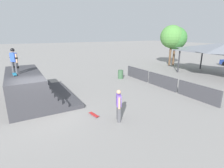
{
  "coord_description": "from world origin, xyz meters",
  "views": [
    {
      "loc": [
        9.59,
        -0.88,
        4.3
      ],
      "look_at": [
        -0.18,
        4.61,
        1.06
      ],
      "focal_mm": 28.0,
      "sensor_mm": 36.0,
      "label": 1
    }
  ],
  "objects_px": {
    "skater_on_deck": "(14,59)",
    "skateboard_on_deck": "(15,74)",
    "skateboard_on_ground": "(94,115)",
    "tree_beside_pavilion": "(175,38)",
    "trash_bin": "(121,74)",
    "bystander_walking": "(119,104)",
    "tree_far_back": "(172,37)"
  },
  "relations": [
    {
      "from": "tree_beside_pavilion",
      "to": "trash_bin",
      "type": "height_order",
      "value": "tree_beside_pavilion"
    },
    {
      "from": "skateboard_on_deck",
      "to": "trash_bin",
      "type": "distance_m",
      "value": 9.62
    },
    {
      "from": "skateboard_on_deck",
      "to": "tree_beside_pavilion",
      "type": "xyz_separation_m",
      "value": [
        -5.58,
        19.69,
        1.7
      ]
    },
    {
      "from": "skateboard_on_deck",
      "to": "bystander_walking",
      "type": "bearing_deg",
      "value": 40.33
    },
    {
      "from": "skateboard_on_ground",
      "to": "tree_far_back",
      "type": "distance_m",
      "value": 18.57
    },
    {
      "from": "tree_beside_pavilion",
      "to": "skateboard_on_deck",
      "type": "bearing_deg",
      "value": -74.17
    },
    {
      "from": "skater_on_deck",
      "to": "tree_beside_pavilion",
      "type": "height_order",
      "value": "tree_beside_pavilion"
    },
    {
      "from": "skateboard_on_deck",
      "to": "tree_beside_pavilion",
      "type": "relative_size",
      "value": 0.16
    },
    {
      "from": "skateboard_on_deck",
      "to": "tree_far_back",
      "type": "relative_size",
      "value": 0.15
    },
    {
      "from": "skater_on_deck",
      "to": "skateboard_on_ground",
      "type": "xyz_separation_m",
      "value": [
        3.98,
        3.4,
        -2.77
      ]
    },
    {
      "from": "tree_beside_pavilion",
      "to": "trash_bin",
      "type": "bearing_deg",
      "value": -74.7
    },
    {
      "from": "tree_beside_pavilion",
      "to": "bystander_walking",
      "type": "bearing_deg",
      "value": -56.17
    },
    {
      "from": "tree_beside_pavilion",
      "to": "skater_on_deck",
      "type": "bearing_deg",
      "value": -75.18
    },
    {
      "from": "bystander_walking",
      "to": "tree_beside_pavilion",
      "type": "bearing_deg",
      "value": -31.55
    },
    {
      "from": "skateboard_on_ground",
      "to": "tree_beside_pavilion",
      "type": "xyz_separation_m",
      "value": [
        -9.16,
        16.21,
        3.63
      ]
    },
    {
      "from": "skateboard_on_deck",
      "to": "trash_bin",
      "type": "relative_size",
      "value": 0.98
    },
    {
      "from": "tree_beside_pavilion",
      "to": "skateboard_on_ground",
      "type": "bearing_deg",
      "value": -60.52
    },
    {
      "from": "tree_far_back",
      "to": "tree_beside_pavilion",
      "type": "bearing_deg",
      "value": 77.64
    },
    {
      "from": "bystander_walking",
      "to": "skateboard_on_ground",
      "type": "height_order",
      "value": "bystander_walking"
    },
    {
      "from": "skateboard_on_deck",
      "to": "skateboard_on_ground",
      "type": "height_order",
      "value": "skateboard_on_deck"
    },
    {
      "from": "skateboard_on_deck",
      "to": "bystander_walking",
      "type": "distance_m",
      "value": 6.5
    },
    {
      "from": "bystander_walking",
      "to": "trash_bin",
      "type": "bearing_deg",
      "value": -8.1
    },
    {
      "from": "bystander_walking",
      "to": "tree_beside_pavilion",
      "type": "xyz_separation_m",
      "value": [
        -10.27,
        15.32,
        2.77
      ]
    },
    {
      "from": "skater_on_deck",
      "to": "trash_bin",
      "type": "relative_size",
      "value": 1.82
    },
    {
      "from": "skateboard_on_ground",
      "to": "trash_bin",
      "type": "distance_m",
      "value": 8.43
    },
    {
      "from": "skateboard_on_deck",
      "to": "skateboard_on_ground",
      "type": "relative_size",
      "value": 1.06
    },
    {
      "from": "skater_on_deck",
      "to": "skateboard_on_deck",
      "type": "relative_size",
      "value": 1.86
    },
    {
      "from": "trash_bin",
      "to": "tree_far_back",
      "type": "bearing_deg",
      "value": 106.87
    },
    {
      "from": "skateboard_on_deck",
      "to": "tree_far_back",
      "type": "height_order",
      "value": "tree_far_back"
    },
    {
      "from": "skateboard_on_ground",
      "to": "tree_far_back",
      "type": "relative_size",
      "value": 0.14
    },
    {
      "from": "tree_far_back",
      "to": "trash_bin",
      "type": "bearing_deg",
      "value": -73.13
    },
    {
      "from": "skater_on_deck",
      "to": "skateboard_on_deck",
      "type": "distance_m",
      "value": 0.93
    }
  ]
}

